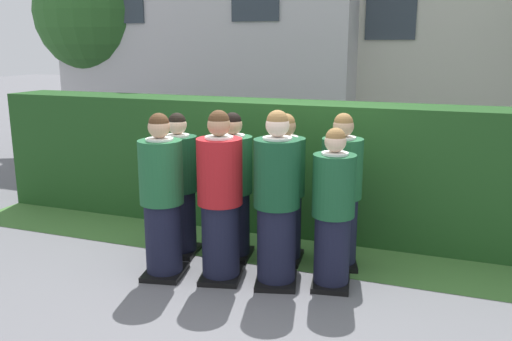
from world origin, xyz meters
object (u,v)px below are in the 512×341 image
(student_front_row_0, at_px, (162,200))
(student_front_row_2, at_px, (277,204))
(student_rear_row_0, at_px, (179,188))
(student_rear_row_1, at_px, (233,190))
(student_in_red_blazer, at_px, (220,201))
(student_front_row_3, at_px, (333,213))
(student_rear_row_3, at_px, (341,195))
(student_rear_row_2, at_px, (285,192))

(student_front_row_0, relative_size, student_front_row_2, 0.97)
(student_rear_row_0, xyz_separation_m, student_rear_row_1, (0.59, 0.12, 0.01))
(student_in_red_blazer, xyz_separation_m, student_front_row_2, (0.55, 0.09, 0.01))
(student_front_row_2, distance_m, student_rear_row_1, 0.81)
(student_front_row_3, bearing_deg, student_front_row_2, -166.19)
(student_rear_row_3, bearing_deg, student_in_red_blazer, -144.20)
(student_rear_row_3, bearing_deg, student_front_row_0, -151.36)
(student_front_row_2, height_order, student_rear_row_3, student_front_row_2)
(student_in_red_blazer, xyz_separation_m, student_rear_row_0, (-0.69, 0.45, -0.05))
(student_front_row_3, relative_size, student_rear_row_3, 0.96)
(student_in_red_blazer, distance_m, student_front_row_2, 0.55)
(student_front_row_2, distance_m, student_rear_row_0, 1.29)
(student_front_row_0, xyz_separation_m, student_in_red_blazer, (0.56, 0.13, 0.02))
(student_rear_row_2, xyz_separation_m, student_rear_row_3, (0.58, 0.07, 0.01))
(student_front_row_0, bearing_deg, student_in_red_blazer, 12.90)
(student_front_row_0, bearing_deg, student_rear_row_2, 38.45)
(student_rear_row_0, bearing_deg, student_rear_row_2, 11.18)
(student_front_row_0, height_order, student_front_row_2, student_front_row_2)
(student_front_row_3, bearing_deg, student_rear_row_3, 94.17)
(student_front_row_2, relative_size, student_rear_row_3, 1.05)
(student_front_row_2, relative_size, student_rear_row_2, 1.07)
(student_front_row_2, relative_size, student_front_row_3, 1.10)
(student_rear_row_2, bearing_deg, student_front_row_3, -36.73)
(student_front_row_3, distance_m, student_rear_row_1, 1.21)
(student_rear_row_0, relative_size, student_rear_row_3, 0.98)
(student_front_row_3, relative_size, student_rear_row_0, 0.98)
(student_in_red_blazer, relative_size, student_rear_row_3, 1.04)
(student_in_red_blazer, relative_size, student_rear_row_2, 1.06)
(student_front_row_2, bearing_deg, student_rear_row_0, 163.69)
(student_rear_row_0, bearing_deg, student_rear_row_1, 11.21)
(student_rear_row_1, height_order, student_rear_row_3, student_rear_row_3)
(student_in_red_blazer, xyz_separation_m, student_rear_row_3, (1.02, 0.74, -0.03))
(student_front_row_0, relative_size, student_rear_row_1, 1.03)
(student_rear_row_2, bearing_deg, student_rear_row_1, -168.85)
(student_front_row_2, bearing_deg, student_rear_row_1, 143.66)
(student_in_red_blazer, distance_m, student_rear_row_1, 0.57)
(student_front_row_0, distance_m, student_front_row_2, 1.13)
(student_rear_row_2, relative_size, student_rear_row_3, 0.99)
(student_rear_row_0, distance_m, student_rear_row_3, 1.73)
(student_front_row_3, distance_m, student_rear_row_0, 1.76)
(student_rear_row_0, height_order, student_rear_row_2, student_rear_row_2)
(student_rear_row_2, distance_m, student_rear_row_3, 0.58)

